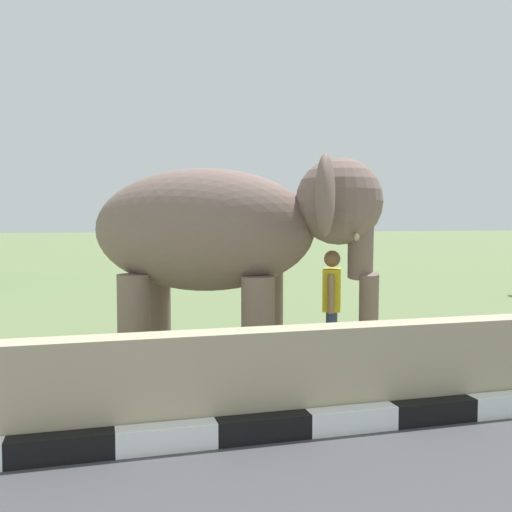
% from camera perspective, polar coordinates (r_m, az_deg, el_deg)
% --- Properties ---
extents(striped_curb, '(16.20, 0.20, 0.24)m').
position_cam_1_polar(striped_curb, '(5.52, -23.49, -17.40)').
color(striped_curb, white).
rests_on(striped_curb, ground_plane).
extents(barrier_parapet, '(28.00, 0.36, 1.00)m').
position_cam_1_polar(barrier_parapet, '(5.85, 0.86, -12.02)').
color(barrier_parapet, tan).
rests_on(barrier_parapet, ground_plane).
extents(elephant, '(4.02, 3.27, 2.90)m').
position_cam_1_polar(elephant, '(8.02, -2.70, 2.25)').
color(elephant, '#79625A').
rests_on(elephant, ground_plane).
extents(person_handler, '(0.39, 0.61, 1.66)m').
position_cam_1_polar(person_handler, '(8.16, 7.45, -4.57)').
color(person_handler, navy).
rests_on(person_handler, ground_plane).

